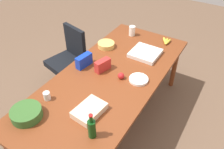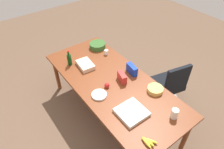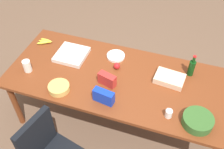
% 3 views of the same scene
% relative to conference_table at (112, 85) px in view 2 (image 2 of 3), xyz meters
% --- Properties ---
extents(ground_plane, '(10.00, 10.00, 0.00)m').
position_rel_conference_table_xyz_m(ground_plane, '(0.00, 0.00, -0.72)').
color(ground_plane, brown).
extents(conference_table, '(2.51, 1.09, 0.79)m').
position_rel_conference_table_xyz_m(conference_table, '(0.00, 0.00, 0.00)').
color(conference_table, brown).
rests_on(conference_table, ground).
extents(office_chair, '(0.58, 0.58, 0.95)m').
position_rel_conference_table_xyz_m(office_chair, '(0.36, 0.97, -0.36)').
color(office_chair, gray).
rests_on(office_chair, ground).
extents(paper_plate_stack, '(0.26, 0.26, 0.03)m').
position_rel_conference_table_xyz_m(paper_plate_stack, '(0.12, -0.32, 0.08)').
color(paper_plate_stack, white).
rests_on(paper_plate_stack, conference_table).
extents(sheet_cake, '(0.34, 0.25, 0.07)m').
position_rel_conference_table_xyz_m(sheet_cake, '(-0.57, -0.13, 0.10)').
color(sheet_cake, beige).
rests_on(sheet_cake, conference_table).
extents(pizza_box, '(0.36, 0.36, 0.05)m').
position_rel_conference_table_xyz_m(pizza_box, '(0.64, -0.16, 0.09)').
color(pizza_box, silver).
rests_on(pizza_box, conference_table).
extents(chip_bowl, '(0.26, 0.26, 0.07)m').
position_rel_conference_table_xyz_m(chip_bowl, '(0.53, 0.38, 0.10)').
color(chip_bowl, '#D9B058').
rests_on(chip_bowl, conference_table).
extents(salad_bowl, '(0.36, 0.36, 0.09)m').
position_rel_conference_table_xyz_m(salad_bowl, '(-0.92, 0.35, 0.11)').
color(salad_bowl, '#336128').
rests_on(salad_bowl, conference_table).
extents(paper_cup, '(0.08, 0.08, 0.09)m').
position_rel_conference_table_xyz_m(paper_cup, '(-0.64, 0.35, 0.11)').
color(paper_cup, white).
rests_on(paper_cup, conference_table).
extents(apple_red, '(0.09, 0.09, 0.08)m').
position_rel_conference_table_xyz_m(apple_red, '(0.05, -0.13, 0.10)').
color(apple_red, red).
rests_on(apple_red, conference_table).
extents(mayo_jar, '(0.11, 0.11, 0.14)m').
position_rel_conference_table_xyz_m(mayo_jar, '(1.01, 0.23, 0.14)').
color(mayo_jar, white).
rests_on(mayo_jar, conference_table).
extents(chip_bag_red, '(0.21, 0.13, 0.14)m').
position_rel_conference_table_xyz_m(chip_bag_red, '(0.07, 0.13, 0.14)').
color(chip_bag_red, red).
rests_on(chip_bag_red, conference_table).
extents(banana_bunch, '(0.18, 0.14, 0.04)m').
position_rel_conference_table_xyz_m(banana_bunch, '(1.08, -0.29, 0.09)').
color(banana_bunch, gold).
rests_on(banana_bunch, conference_table).
extents(wine_bottle, '(0.07, 0.07, 0.28)m').
position_rel_conference_table_xyz_m(wine_bottle, '(-0.77, -0.31, 0.17)').
color(wine_bottle, '#0E3C12').
rests_on(wine_bottle, conference_table).
extents(chip_bag_blue, '(0.23, 0.11, 0.15)m').
position_rel_conference_table_xyz_m(chip_bag_blue, '(0.02, 0.37, 0.14)').
color(chip_bag_blue, '#1235BB').
rests_on(chip_bag_blue, conference_table).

